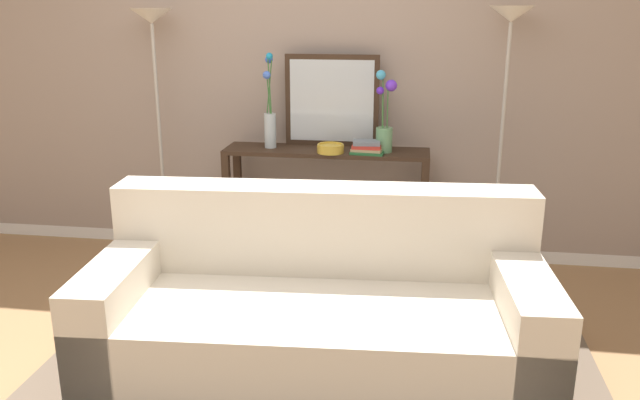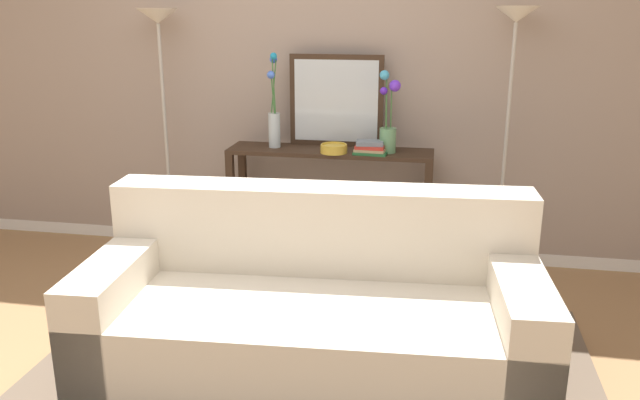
{
  "view_description": "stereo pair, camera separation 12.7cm",
  "coord_description": "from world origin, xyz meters",
  "px_view_note": "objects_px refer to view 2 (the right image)",
  "views": [
    {
      "loc": [
        0.9,
        -2.65,
        1.78
      ],
      "look_at": [
        0.35,
        0.91,
        0.7
      ],
      "focal_mm": 36.42,
      "sensor_mm": 36.0,
      "label": 1
    },
    {
      "loc": [
        1.02,
        -2.63,
        1.78
      ],
      "look_at": [
        0.35,
        0.91,
        0.7
      ],
      "focal_mm": 36.42,
      "sensor_mm": 36.0,
      "label": 2
    }
  ],
  "objects_px": {
    "vase_tall_flowers": "(274,117)",
    "fruit_bowl": "(334,148)",
    "console_table": "(330,187)",
    "book_stack": "(370,148)",
    "couch": "(314,312)",
    "vase_short_flowers": "(388,124)",
    "floor_lamp_right": "(512,69)",
    "book_row_under_console": "(279,253)",
    "floor_lamp_left": "(161,65)",
    "wall_mirror": "(336,101)"
  },
  "relations": [
    {
      "from": "console_table",
      "to": "floor_lamp_left",
      "type": "relative_size",
      "value": 0.79
    },
    {
      "from": "floor_lamp_left",
      "to": "console_table",
      "type": "bearing_deg",
      "value": -1.17
    },
    {
      "from": "floor_lamp_left",
      "to": "vase_tall_flowers",
      "type": "xyz_separation_m",
      "value": [
        0.8,
        -0.02,
        -0.33
      ]
    },
    {
      "from": "book_stack",
      "to": "book_row_under_console",
      "type": "height_order",
      "value": "book_stack"
    },
    {
      "from": "vase_tall_flowers",
      "to": "floor_lamp_left",
      "type": "bearing_deg",
      "value": 178.64
    },
    {
      "from": "book_stack",
      "to": "book_row_under_console",
      "type": "bearing_deg",
      "value": 173.04
    },
    {
      "from": "floor_lamp_right",
      "to": "book_row_under_console",
      "type": "relative_size",
      "value": 4.52
    },
    {
      "from": "floor_lamp_right",
      "to": "vase_short_flowers",
      "type": "height_order",
      "value": "floor_lamp_right"
    },
    {
      "from": "console_table",
      "to": "book_stack",
      "type": "height_order",
      "value": "book_stack"
    },
    {
      "from": "fruit_bowl",
      "to": "book_row_under_console",
      "type": "xyz_separation_m",
      "value": [
        -0.41,
        0.1,
        -0.81
      ]
    },
    {
      "from": "book_stack",
      "to": "book_row_under_console",
      "type": "distance_m",
      "value": 1.05
    },
    {
      "from": "console_table",
      "to": "book_row_under_console",
      "type": "relative_size",
      "value": 3.54
    },
    {
      "from": "floor_lamp_left",
      "to": "book_stack",
      "type": "xyz_separation_m",
      "value": [
        1.48,
        -0.1,
        -0.51
      ]
    },
    {
      "from": "floor_lamp_right",
      "to": "vase_short_flowers",
      "type": "xyz_separation_m",
      "value": [
        -0.76,
        -0.05,
        -0.37
      ]
    },
    {
      "from": "console_table",
      "to": "wall_mirror",
      "type": "relative_size",
      "value": 2.16
    },
    {
      "from": "wall_mirror",
      "to": "vase_short_flowers",
      "type": "relative_size",
      "value": 1.19
    },
    {
      "from": "console_table",
      "to": "fruit_bowl",
      "type": "xyz_separation_m",
      "value": [
        0.04,
        -0.1,
        0.29
      ]
    },
    {
      "from": "floor_lamp_left",
      "to": "book_row_under_console",
      "type": "height_order",
      "value": "floor_lamp_left"
    },
    {
      "from": "vase_short_flowers",
      "to": "fruit_bowl",
      "type": "height_order",
      "value": "vase_short_flowers"
    },
    {
      "from": "wall_mirror",
      "to": "vase_tall_flowers",
      "type": "relative_size",
      "value": 1.01
    },
    {
      "from": "couch",
      "to": "vase_short_flowers",
      "type": "bearing_deg",
      "value": 80.18
    },
    {
      "from": "floor_lamp_left",
      "to": "book_stack",
      "type": "height_order",
      "value": "floor_lamp_left"
    },
    {
      "from": "book_stack",
      "to": "book_row_under_console",
      "type": "xyz_separation_m",
      "value": [
        -0.66,
        0.08,
        -0.82
      ]
    },
    {
      "from": "vase_tall_flowers",
      "to": "book_row_under_console",
      "type": "xyz_separation_m",
      "value": [
        0.02,
        -0.01,
        -0.99
      ]
    },
    {
      "from": "couch",
      "to": "vase_tall_flowers",
      "type": "height_order",
      "value": "vase_tall_flowers"
    },
    {
      "from": "couch",
      "to": "console_table",
      "type": "relative_size",
      "value": 1.61
    },
    {
      "from": "floor_lamp_left",
      "to": "wall_mirror",
      "type": "height_order",
      "value": "floor_lamp_left"
    },
    {
      "from": "couch",
      "to": "wall_mirror",
      "type": "height_order",
      "value": "wall_mirror"
    },
    {
      "from": "fruit_bowl",
      "to": "book_stack",
      "type": "relative_size",
      "value": 0.78
    },
    {
      "from": "vase_short_flowers",
      "to": "fruit_bowl",
      "type": "xyz_separation_m",
      "value": [
        -0.35,
        -0.07,
        -0.16
      ]
    },
    {
      "from": "floor_lamp_left",
      "to": "book_row_under_console",
      "type": "bearing_deg",
      "value": -1.7
    },
    {
      "from": "fruit_bowl",
      "to": "book_stack",
      "type": "xyz_separation_m",
      "value": [
        0.24,
        0.02,
        0.01
      ]
    },
    {
      "from": "wall_mirror",
      "to": "book_stack",
      "type": "bearing_deg",
      "value": -38.87
    },
    {
      "from": "vase_short_flowers",
      "to": "floor_lamp_right",
      "type": "bearing_deg",
      "value": 3.45
    },
    {
      "from": "console_table",
      "to": "book_stack",
      "type": "distance_m",
      "value": 0.42
    },
    {
      "from": "vase_tall_flowers",
      "to": "book_stack",
      "type": "relative_size",
      "value": 2.81
    },
    {
      "from": "vase_short_flowers",
      "to": "fruit_bowl",
      "type": "bearing_deg",
      "value": -168.04
    },
    {
      "from": "console_table",
      "to": "fruit_bowl",
      "type": "bearing_deg",
      "value": -66.64
    },
    {
      "from": "wall_mirror",
      "to": "vase_short_flowers",
      "type": "height_order",
      "value": "wall_mirror"
    },
    {
      "from": "wall_mirror",
      "to": "vase_short_flowers",
      "type": "xyz_separation_m",
      "value": [
        0.37,
        -0.15,
        -0.12
      ]
    },
    {
      "from": "couch",
      "to": "book_row_under_console",
      "type": "distance_m",
      "value": 1.49
    },
    {
      "from": "couch",
      "to": "vase_short_flowers",
      "type": "relative_size",
      "value": 4.15
    },
    {
      "from": "fruit_bowl",
      "to": "floor_lamp_right",
      "type": "bearing_deg",
      "value": 6.16
    },
    {
      "from": "console_table",
      "to": "floor_lamp_left",
      "type": "distance_m",
      "value": 1.44
    },
    {
      "from": "floor_lamp_right",
      "to": "vase_tall_flowers",
      "type": "bearing_deg",
      "value": -179.29
    },
    {
      "from": "floor_lamp_left",
      "to": "vase_tall_flowers",
      "type": "height_order",
      "value": "floor_lamp_left"
    },
    {
      "from": "book_stack",
      "to": "console_table",
      "type": "bearing_deg",
      "value": 164.16
    },
    {
      "from": "vase_tall_flowers",
      "to": "fruit_bowl",
      "type": "xyz_separation_m",
      "value": [
        0.43,
        -0.1,
        -0.18
      ]
    },
    {
      "from": "vase_short_flowers",
      "to": "book_stack",
      "type": "distance_m",
      "value": 0.2
    },
    {
      "from": "vase_short_flowers",
      "to": "book_row_under_console",
      "type": "xyz_separation_m",
      "value": [
        -0.76,
        0.02,
        -0.98
      ]
    }
  ]
}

